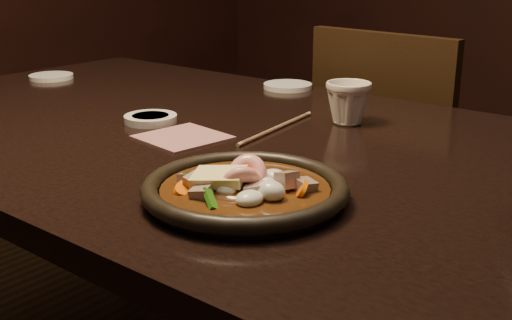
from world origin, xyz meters
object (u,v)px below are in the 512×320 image
Objects in this scene: chair at (399,180)px; tea_cup at (348,101)px; table at (212,169)px; plate at (245,190)px.

tea_cup is at bearing 107.85° from chair.
tea_cup is at bearing 48.91° from table.
chair is (0.06, 0.67, -0.19)m from table.
table is 0.70m from chair.
tea_cup reaches higher than table.
chair is 3.23× the size of plate.
chair is 10.26× the size of tea_cup.
tea_cup is (0.11, -0.47, 0.31)m from chair.
chair is 0.58m from tea_cup.
chair is 0.96m from plate.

